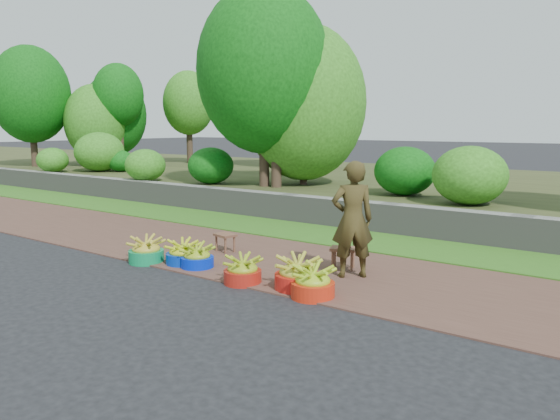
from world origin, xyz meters
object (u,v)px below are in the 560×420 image
Objects in this scene: basin_c at (197,257)px; stool_right at (343,252)px; basin_b at (183,254)px; stool_left at (225,237)px; basin_a at (146,251)px; basin_e at (298,275)px; vendor_woman at (352,219)px; basin_d at (243,271)px; basin_f at (313,283)px.

stool_right is at bearing 33.50° from basin_c.
basin_b is 1.32× the size of stool_left.
basin_a reaches higher than basin_c.
stool_left is 1.97m from stool_right.
basin_a is at bearing -175.56° from basin_e.
basin_e is (1.96, -0.02, 0.03)m from basin_b.
basin_b is (0.52, 0.21, -0.01)m from basin_a.
basin_a is 2.79m from stool_right.
basin_c is at bearing -146.50° from stool_right.
basin_e reaches higher than basin_a.
basin_b is 0.32× the size of vendor_woman.
basin_e is 1.05m from vendor_woman.
stool_right is at bearing 5.20° from stool_left.
basin_f reaches higher than basin_d.
stool_right is 0.64m from vendor_woman.
basin_f is at bearing -24.95° from stool_left.
basin_d is at bearing -165.85° from basin_e.
basin_f is 1.40× the size of stool_left.
basin_a reaches higher than stool_left.
basin_b is at bearing 176.02° from basin_f.
basin_a is at bearing -22.08° from vendor_woman.
basin_d is at bearing -10.76° from basin_c.
stool_right is 0.27× the size of vendor_woman.
vendor_woman is (2.75, 1.03, 0.60)m from basin_a.
basin_b is 0.91m from stool_left.
stool_right is at bearing 61.69° from basin_d.
basin_c is (0.29, -0.01, -0.01)m from basin_b.
basin_c is 0.97m from stool_left.
stool_right is (-0.32, 1.24, 0.09)m from basin_f.
basin_a is 0.33× the size of vendor_woman.
basin_b is at bearing 179.40° from basin_e.
basin_e is at bearing -25.04° from stool_left.
basin_b is at bearing -150.96° from stool_right.
basin_d is at bearing 0.51° from basin_a.
stool_right reaches higher than stool_left.
basin_d reaches higher than stool_left.
vendor_woman is at bearing -2.33° from stool_left.
basin_e is (0.70, 0.18, 0.03)m from basin_d.
vendor_woman is (0.26, 0.83, 0.58)m from basin_e.
vendor_woman reaches higher than basin_b.
basin_c is 1.99m from stool_right.
basin_e is 1.36× the size of stool_right.
basin_f reaches higher than basin_b.
basin_f is (2.27, -0.16, 0.01)m from basin_b.
stool_left is 0.24× the size of vendor_woman.
vendor_woman reaches higher than stool_left.
basin_a is at bearing -114.28° from stool_left.
vendor_woman reaches higher than stool_right.
basin_c is at bearing 169.24° from basin_d.
stool_left is at bearing 155.05° from basin_f.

